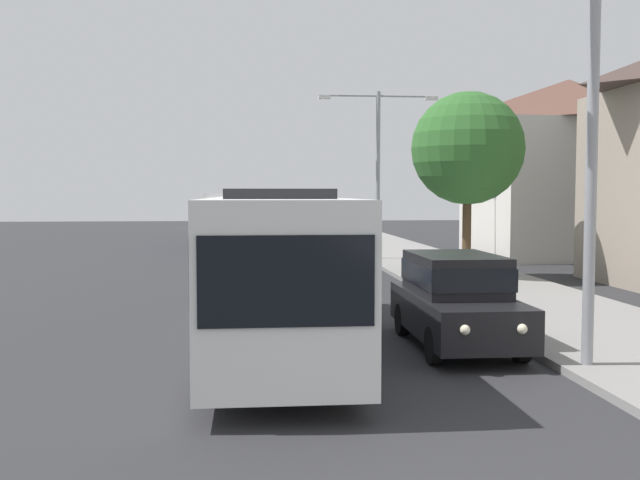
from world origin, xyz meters
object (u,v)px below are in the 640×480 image
Objects in this scene: bus_middle at (258,218)px; bus_fourth_in_line at (256,212)px; bus_second_in_line at (262,230)px; box_truck_oncoming at (219,209)px; streetlamp_near at (593,92)px; streetlamp_mid at (378,156)px; roadside_tree at (468,149)px; bus_lead at (273,264)px; white_suv at (456,297)px.

bus_middle is 13.96m from bus_fourth_in_line.
bus_second_in_line is 38.28m from box_truck_oncoming.
bus_second_in_line is 28.05m from bus_fourth_in_line.
streetlamp_near is at bearing -80.03° from bus_middle.
streetlamp_mid is (5.40, -23.46, 3.16)m from bus_fourth_in_line.
roadside_tree is (1.95, -7.49, -0.10)m from streetlamp_mid.
bus_lead is 1.68× the size of roadside_tree.
bus_lead is 0.93× the size of bus_middle.
bus_second_in_line and bus_fourth_in_line have the same top height.
bus_lead reaches higher than white_suv.
bus_middle is 1.58× the size of streetlamp_mid.
bus_second_in_line is 1.57× the size of streetlamp_near.
roadside_tree is (3.65, 11.39, 3.72)m from white_suv.
streetlamp_near reaches higher than white_suv.
streetlamp_near is at bearing -27.43° from bus_lead.
bus_fourth_in_line is 1.73× the size of roadside_tree.
bus_fourth_in_line is at bearing 103.36° from roadside_tree.
white_suv is at bearing -82.40° from box_truck_oncoming.
bus_second_in_line is 2.59× the size of white_suv.
box_truck_oncoming is at bearing 94.95° from bus_second_in_line.
bus_lead is 19.43m from streetlamp_mid.
white_suv is 4.80m from streetlamp_near.
bus_lead is 3.79m from white_suv.
white_suv is at bearing -107.76° from roadside_tree.
roadside_tree is at bearing 56.02° from bus_lead.
streetlamp_near is 13.84m from roadside_tree.
box_truck_oncoming is 55.53m from streetlamp_near.
bus_second_in_line is at bearing 104.51° from white_suv.
bus_fourth_in_line is (-0.00, 13.96, -0.00)m from bus_middle.
box_truck_oncoming is at bearing 97.82° from bus_middle.
roadside_tree is at bearing -76.64° from bus_fourth_in_line.
box_truck_oncoming is at bearing 93.64° from bus_lead.
bus_fourth_in_line is at bearing -71.89° from box_truck_oncoming.
streetlamp_near is 1.00× the size of streetlamp_mid.
streetlamp_mid is (5.40, -9.50, 3.16)m from bus_middle.
bus_lead is 1.46× the size of streetlamp_mid.
bus_fourth_in_line is at bearing 90.00° from bus_second_in_line.
streetlamp_mid is at bearing 84.86° from white_suv.
bus_lead is at bearing 152.57° from streetlamp_near.
bus_fourth_in_line is at bearing 90.00° from bus_middle.
bus_middle is at bearing 90.00° from bus_lead.
bus_lead reaches higher than box_truck_oncoming.
bus_lead is 0.93× the size of bus_second_in_line.
streetlamp_near is 1.15× the size of roadside_tree.
bus_second_in_line is at bearing 108.01° from streetlamp_near.
bus_second_in_line and bus_middle have the same top height.
streetlamp_near is at bearing -71.99° from bus_second_in_line.
bus_middle is at bearing 113.38° from roadside_tree.
box_truck_oncoming is at bearing 97.60° from white_suv.
streetlamp_mid reaches higher than box_truck_oncoming.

